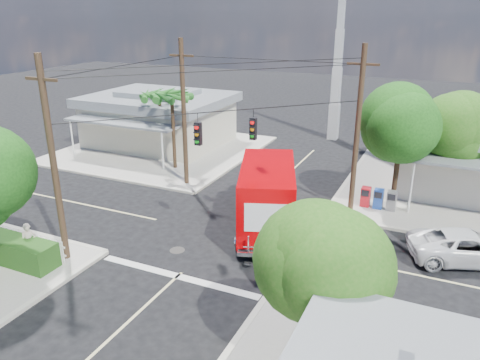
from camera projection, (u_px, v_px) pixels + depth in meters
The scene contains 17 objects.
ground at pixel (223, 234), 23.32m from camera, with size 120.00×120.00×0.00m, color black.
sidewalk_ne at pixel (464, 193), 28.32m from camera, with size 14.12×14.12×0.14m.
sidewalk_nw at pixel (162, 150), 36.82m from camera, with size 14.12×14.12×0.14m.
road_markings at pixel (209, 247), 22.07m from camera, with size 32.00×32.00×0.01m.
building_nw at pixel (159, 118), 37.87m from camera, with size 10.80×10.20×4.30m.
radio_tower at pixel (337, 72), 38.21m from camera, with size 0.80×0.80×17.00m.
tree_ne_front at pixel (402, 126), 24.61m from camera, with size 4.21×4.14×6.66m.
tree_ne_back at pixel (455, 132), 25.67m from camera, with size 3.77×3.66×5.82m.
tree_se at pixel (330, 259), 13.00m from camera, with size 3.67×3.54×5.62m.
palm_nw_front at pixel (172, 97), 30.90m from camera, with size 3.01×3.08×5.59m.
palm_nw_back at pixel (159, 97), 33.09m from camera, with size 3.01×3.08×5.19m.
utility_poles at pixel (208, 132), 23.69m from camera, with size 12.00×10.68×9.00m.
picket_fence at pixel (16, 239), 21.36m from camera, with size 5.94×0.06×1.00m.
vending_boxes at pixel (378, 199), 25.83m from camera, with size 1.90×0.50×1.10m.
delivery_truck at pixel (267, 195), 23.44m from camera, with size 5.06×8.49×3.54m.
parked_car at pixel (468, 247), 20.60m from camera, with size 2.34×5.07×1.41m, color silver.
pedestrian at pixel (29, 242), 20.37m from camera, with size 0.63×0.42×1.74m, color #BCAA9E.
Camera 1 is at (9.49, -18.68, 10.63)m, focal length 35.00 mm.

